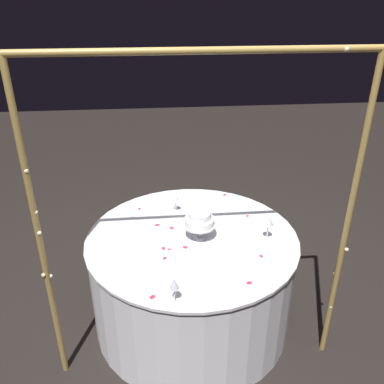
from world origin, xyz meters
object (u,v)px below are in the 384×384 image
Objects in this scene: main_table at (192,279)px; cake_knife at (192,210)px; wine_glass_2 at (176,199)px; wine_glass_1 at (174,285)px; decorative_arch at (199,187)px; wine_glass_0 at (269,222)px; tiered_cake at (200,220)px.

main_table is 5.07× the size of cake_knife.
wine_glass_1 is at bearing 86.14° from wine_glass_2.
wine_glass_2 is at bearing -83.35° from decorative_arch.
decorative_arch is 11.37× the size of wine_glass_0.
decorative_arch is at bearing 89.85° from main_table.
cake_knife is (-0.04, -0.36, 0.38)m from main_table.
wine_glass_2 reaches higher than main_table.
tiered_cake reaches higher than main_table.
cake_knife is (-0.04, -0.75, -0.58)m from decorative_arch.
main_table is 0.81m from wine_glass_1.
wine_glass_1 is (0.16, 0.63, 0.49)m from main_table.
cake_knife is at bearing -101.10° from wine_glass_1.
wine_glass_1 reaches higher than main_table.
tiered_cake is at bearing 164.23° from main_table.
wine_glass_0 is at bearing 143.41° from wine_glass_2.
wine_glass_0 is at bearing 137.48° from cake_knife.
wine_glass_2 is (0.60, -0.45, -0.03)m from wine_glass_0.
cake_knife is at bearing -42.52° from wine_glass_0.
tiered_cake is at bearing 110.00° from wine_glass_2.
wine_glass_0 is 0.66m from cake_knife.
wine_glass_1 is (0.21, 0.62, -0.02)m from tiered_cake.
wine_glass_0 is at bearing 172.41° from tiered_cake.
wine_glass_0 is (-0.51, 0.08, 0.51)m from main_table.
wine_glass_1 is at bearing 39.75° from wine_glass_0.
wine_glass_2 is (-0.07, -1.00, -0.01)m from wine_glass_1.
wine_glass_1 is 1.09× the size of wine_glass_2.
tiered_cake is 0.41m from wine_glass_2.
decorative_arch reaches higher than cake_knife.
main_table is at bearing 103.58° from wine_glass_2.
wine_glass_0 is at bearing -148.63° from decorative_arch.
wine_glass_2 is at bearing -5.12° from cake_knife.
wine_glass_1 is at bearing 78.90° from cake_knife.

